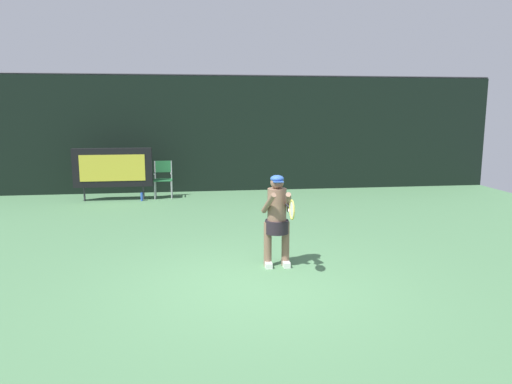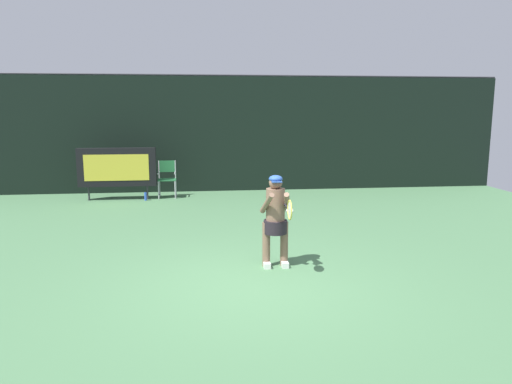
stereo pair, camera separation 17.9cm
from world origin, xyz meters
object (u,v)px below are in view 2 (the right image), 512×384
object	(u,v)px
tennis_racket	(289,210)
tennis_ball_loose	(287,203)
water_bottle	(146,196)
umpire_chair	(167,177)
tennis_player	(276,217)
scoreboard	(117,167)

from	to	relation	value
tennis_racket	tennis_ball_loose	distance (m)	5.84
water_bottle	tennis_ball_loose	xyz separation A→B (m)	(3.93, -1.08, -0.09)
umpire_chair	tennis_ball_loose	bearing A→B (deg)	-24.83
umpire_chair	tennis_ball_loose	world-z (taller)	umpire_chair
tennis_player	tennis_racket	bearing A→B (deg)	-75.94
tennis_player	tennis_ball_loose	xyz separation A→B (m)	(1.13, 5.14, -0.81)
umpire_chair	tennis_ball_loose	distance (m)	3.71
scoreboard	umpire_chair	size ratio (longest dim) A/B	2.04
scoreboard	tennis_racket	distance (m)	7.86
tennis_racket	tennis_ball_loose	bearing A→B (deg)	88.71
tennis_ball_loose	scoreboard	bearing A→B (deg)	164.99
tennis_player	tennis_ball_loose	distance (m)	5.32
scoreboard	umpire_chair	bearing A→B (deg)	11.30
umpire_chair	water_bottle	size ratio (longest dim) A/B	4.08
tennis_ball_loose	water_bottle	bearing A→B (deg)	164.61
scoreboard	tennis_racket	bearing A→B (deg)	-61.81
water_bottle	tennis_racket	bearing A→B (deg)	-66.55
tennis_ball_loose	umpire_chair	bearing A→B (deg)	155.17
tennis_racket	tennis_player	bearing A→B (deg)	112.81
umpire_chair	tennis_racket	distance (m)	7.58
scoreboard	water_bottle	bearing A→B (deg)	-13.11
water_bottle	tennis_racket	xyz separation A→B (m)	(2.92, -6.74, 0.94)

